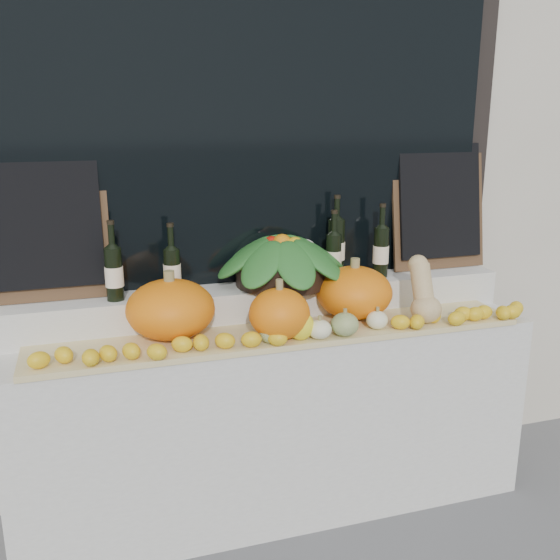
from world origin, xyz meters
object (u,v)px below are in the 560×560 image
Objects in this scene: pumpkin_left at (171,309)px; pumpkin_right at (354,292)px; butternut_squash at (423,293)px; wine_bottle_tall at (336,248)px; produce_bowl at (282,259)px.

pumpkin_left is 1.07× the size of pumpkin_right.
pumpkin_left is 1.27× the size of butternut_squash.
wine_bottle_tall is (-0.01, 0.21, 0.16)m from pumpkin_right.
pumpkin_right is 0.87× the size of wine_bottle_tall.
produce_bowl is at bearing 151.74° from butternut_squash.
butternut_squash is at bearing -50.74° from wine_bottle_tall.
pumpkin_right is at bearing -30.74° from produce_bowl.
wine_bottle_tall reaches higher than produce_bowl.
butternut_squash is 0.65m from produce_bowl.
pumpkin_right is 0.36m from produce_bowl.
produce_bowl reaches higher than butternut_squash.
pumpkin_right is 0.27m from wine_bottle_tall.
pumpkin_right is at bearing -88.60° from wine_bottle_tall.
pumpkin_left reaches higher than pumpkin_right.
pumpkin_left is at bearing -161.30° from produce_bowl.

